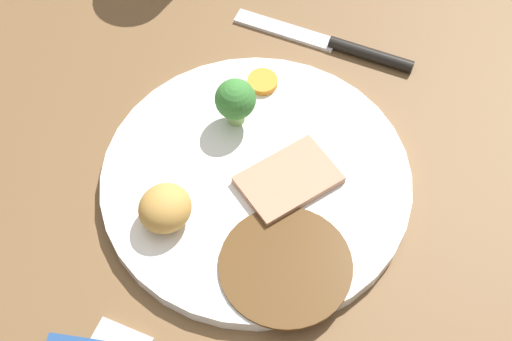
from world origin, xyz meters
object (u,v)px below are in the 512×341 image
at_px(knife, 339,45).
at_px(carrot_coin_front, 263,82).
at_px(meat_slice_main, 288,180).
at_px(roast_potato_left, 165,208).
at_px(broccoli_floret, 235,100).
at_px(dinner_plate, 256,181).

bearing_deg(knife, carrot_coin_front, 59.72).
bearing_deg(knife, meat_slice_main, 94.84).
xyz_separation_m(roast_potato_left, broccoli_floret, (0.12, -0.01, 0.01)).
height_order(meat_slice_main, roast_potato_left, roast_potato_left).
xyz_separation_m(dinner_plate, carrot_coin_front, (0.10, 0.03, 0.01)).
bearing_deg(roast_potato_left, dinner_plate, -38.89).
bearing_deg(roast_potato_left, broccoli_floret, -6.65).
bearing_deg(broccoli_floret, knife, -23.25).
height_order(roast_potato_left, broccoli_floret, broccoli_floret).
distance_m(meat_slice_main, carrot_coin_front, 0.11).
xyz_separation_m(meat_slice_main, broccoli_floret, (0.04, 0.07, 0.02)).
relative_size(carrot_coin_front, broccoli_floret, 0.58).
xyz_separation_m(roast_potato_left, knife, (0.24, -0.07, -0.03)).
bearing_deg(knife, roast_potato_left, 74.93).
distance_m(carrot_coin_front, broccoli_floret, 0.05).
height_order(dinner_plate, carrot_coin_front, carrot_coin_front).
bearing_deg(carrot_coin_front, knife, -30.91).
height_order(carrot_coin_front, knife, carrot_coin_front).
height_order(dinner_plate, meat_slice_main, meat_slice_main).
bearing_deg(roast_potato_left, meat_slice_main, -48.65).
relative_size(dinner_plate, roast_potato_left, 5.93).
distance_m(dinner_plate, carrot_coin_front, 0.10).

